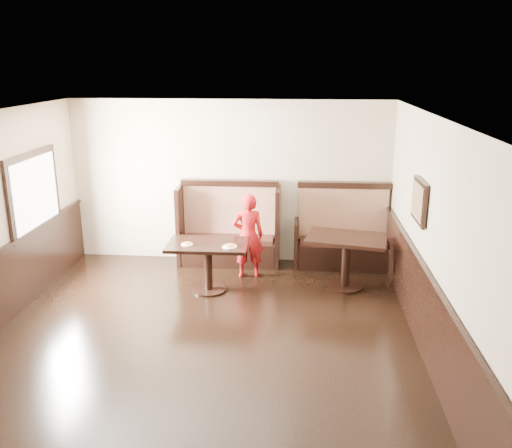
# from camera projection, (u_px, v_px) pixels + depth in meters

# --- Properties ---
(ground) EXTENTS (7.00, 7.00, 0.00)m
(ground) POSITION_uv_depth(u_px,v_px,m) (195.00, 361.00, 6.40)
(ground) COLOR black
(ground) RESTS_ON ground
(room_shell) EXTENTS (7.00, 7.00, 7.00)m
(room_shell) POSITION_uv_depth(u_px,v_px,m) (173.00, 298.00, 6.50)
(room_shell) COLOR tan
(room_shell) RESTS_ON ground
(booth_main) EXTENTS (1.75, 0.72, 1.45)m
(booth_main) POSITION_uv_depth(u_px,v_px,m) (229.00, 234.00, 9.40)
(booth_main) COLOR black
(booth_main) RESTS_ON ground
(booth_neighbor) EXTENTS (1.65, 0.72, 1.45)m
(booth_neighbor) POSITION_uv_depth(u_px,v_px,m) (342.00, 239.00, 9.26)
(booth_neighbor) COLOR black
(booth_neighbor) RESTS_ON ground
(table_main) EXTENTS (1.22, 0.77, 0.77)m
(table_main) POSITION_uv_depth(u_px,v_px,m) (208.00, 254.00, 8.20)
(table_main) COLOR black
(table_main) RESTS_ON ground
(table_neighbor) EXTENTS (1.33, 1.01, 0.83)m
(table_neighbor) POSITION_uv_depth(u_px,v_px,m) (346.00, 250.00, 8.31)
(table_neighbor) COLOR black
(table_neighbor) RESTS_ON ground
(child) EXTENTS (0.56, 0.42, 1.40)m
(child) POSITION_uv_depth(u_px,v_px,m) (248.00, 236.00, 8.73)
(child) COLOR #AF1215
(child) RESTS_ON ground
(pizza_plate_left) EXTENTS (0.18, 0.18, 0.03)m
(pizza_plate_left) POSITION_uv_depth(u_px,v_px,m) (187.00, 244.00, 8.08)
(pizza_plate_left) COLOR white
(pizza_plate_left) RESTS_ON table_main
(pizza_plate_right) EXTENTS (0.22, 0.22, 0.04)m
(pizza_plate_right) POSITION_uv_depth(u_px,v_px,m) (230.00, 246.00, 7.97)
(pizza_plate_right) COLOR white
(pizza_plate_right) RESTS_ON table_main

